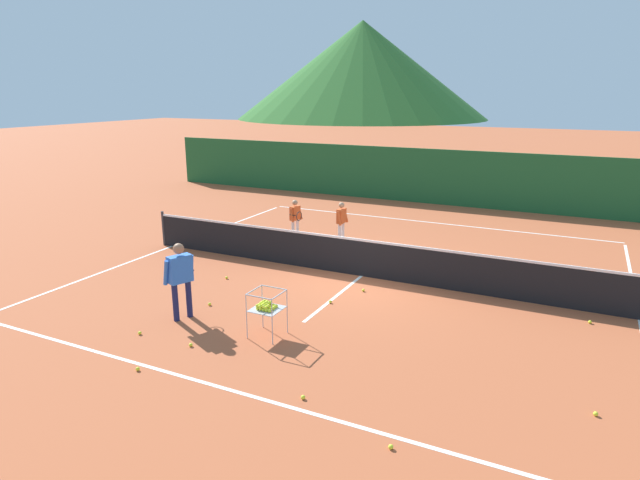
# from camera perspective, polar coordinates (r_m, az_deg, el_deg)

# --- Properties ---
(ground_plane) EXTENTS (120.00, 120.00, 0.00)m
(ground_plane) POSITION_cam_1_polar(r_m,az_deg,el_deg) (13.78, 4.40, -3.81)
(ground_plane) COLOR #B25633
(line_baseline_near) EXTENTS (12.32, 0.08, 0.01)m
(line_baseline_near) POSITION_cam_1_polar(r_m,az_deg,el_deg) (9.02, -10.34, -15.07)
(line_baseline_near) COLOR white
(line_baseline_near) RESTS_ON ground
(line_baseline_far) EXTENTS (12.32, 0.08, 0.01)m
(line_baseline_far) POSITION_cam_1_polar(r_m,az_deg,el_deg) (19.67, 11.41, 1.86)
(line_baseline_far) COLOR white
(line_baseline_far) RESTS_ON ground
(line_sideline_west) EXTENTS (0.08, 12.38, 0.01)m
(line_sideline_west) POSITION_cam_1_polar(r_m,az_deg,el_deg) (16.93, -15.32, -0.62)
(line_sideline_west) COLOR white
(line_sideline_west) RESTS_ON ground
(line_sideline_east) EXTENTS (0.08, 12.38, 0.01)m
(line_sideline_east) POSITION_cam_1_polar(r_m,az_deg,el_deg) (13.01, 30.68, -7.25)
(line_sideline_east) COLOR white
(line_sideline_east) RESTS_ON ground
(line_service_center) EXTENTS (0.08, 6.32, 0.01)m
(line_service_center) POSITION_cam_1_polar(r_m,az_deg,el_deg) (13.78, 4.40, -3.80)
(line_service_center) COLOR white
(line_service_center) RESTS_ON ground
(tennis_net) EXTENTS (12.99, 0.08, 1.05)m
(tennis_net) POSITION_cam_1_polar(r_m,az_deg,el_deg) (13.63, 4.45, -1.83)
(tennis_net) COLOR #333338
(tennis_net) RESTS_ON ground
(instructor) EXTENTS (0.47, 0.81, 1.62)m
(instructor) POSITION_cam_1_polar(r_m,az_deg,el_deg) (11.30, -14.53, -3.48)
(instructor) COLOR #191E4C
(instructor) RESTS_ON ground
(student_0) EXTENTS (0.41, 0.64, 1.26)m
(student_0) POSITION_cam_1_polar(r_m,az_deg,el_deg) (16.96, -2.63, 2.58)
(student_0) COLOR silver
(student_0) RESTS_ON ground
(student_1) EXTENTS (0.23, 0.50, 1.28)m
(student_1) POSITION_cam_1_polar(r_m,az_deg,el_deg) (16.52, 2.28, 2.27)
(student_1) COLOR silver
(student_1) RESTS_ON ground
(ball_cart) EXTENTS (0.58, 0.58, 0.90)m
(ball_cart) POSITION_cam_1_polar(r_m,az_deg,el_deg) (10.37, -5.70, -7.01)
(ball_cart) COLOR #B7B7BC
(ball_cart) RESTS_ON ground
(tennis_ball_0) EXTENTS (0.07, 0.07, 0.07)m
(tennis_ball_0) POSITION_cam_1_polar(r_m,az_deg,el_deg) (13.73, -9.83, -3.93)
(tennis_ball_0) COLOR yellow
(tennis_ball_0) RESTS_ON ground
(tennis_ball_1) EXTENTS (0.07, 0.07, 0.07)m
(tennis_ball_1) POSITION_cam_1_polar(r_m,az_deg,el_deg) (12.15, -11.57, -6.64)
(tennis_ball_1) COLOR yellow
(tennis_ball_1) RESTS_ON ground
(tennis_ball_2) EXTENTS (0.07, 0.07, 0.07)m
(tennis_ball_2) POSITION_cam_1_polar(r_m,az_deg,el_deg) (7.66, 7.49, -20.83)
(tennis_ball_2) COLOR yellow
(tennis_ball_2) RESTS_ON ground
(tennis_ball_3) EXTENTS (0.07, 0.07, 0.07)m
(tennis_ball_3) POSITION_cam_1_polar(r_m,az_deg,el_deg) (11.14, -18.49, -9.29)
(tennis_ball_3) COLOR yellow
(tennis_ball_3) RESTS_ON ground
(tennis_ball_5) EXTENTS (0.07, 0.07, 0.07)m
(tennis_ball_5) POSITION_cam_1_polar(r_m,az_deg,el_deg) (8.59, -1.80, -16.26)
(tennis_ball_5) COLOR yellow
(tennis_ball_5) RESTS_ON ground
(tennis_ball_6) EXTENTS (0.07, 0.07, 0.07)m
(tennis_ball_6) POSITION_cam_1_polar(r_m,az_deg,el_deg) (12.04, 1.09, -6.53)
(tennis_ball_6) COLOR yellow
(tennis_ball_6) RESTS_ON ground
(tennis_ball_7) EXTENTS (0.07, 0.07, 0.07)m
(tennis_ball_7) POSITION_cam_1_polar(r_m,az_deg,el_deg) (12.75, 4.59, -5.30)
(tennis_ball_7) COLOR yellow
(tennis_ball_7) RESTS_ON ground
(tennis_ball_8) EXTENTS (0.07, 0.07, 0.07)m
(tennis_ball_8) POSITION_cam_1_polar(r_m,az_deg,el_deg) (9.83, -18.69, -12.77)
(tennis_ball_8) COLOR yellow
(tennis_ball_8) RESTS_ON ground
(tennis_ball_9) EXTENTS (0.07, 0.07, 0.07)m
(tennis_ball_9) POSITION_cam_1_polar(r_m,az_deg,el_deg) (9.14, 27.09, -16.02)
(tennis_ball_9) COLOR yellow
(tennis_ball_9) RESTS_ON ground
(tennis_ball_10) EXTENTS (0.07, 0.07, 0.07)m
(tennis_ball_10) POSITION_cam_1_polar(r_m,az_deg,el_deg) (12.32, 26.61, -7.74)
(tennis_ball_10) COLOR yellow
(tennis_ball_10) RESTS_ON ground
(tennis_ball_11) EXTENTS (0.07, 0.07, 0.07)m
(tennis_ball_11) POSITION_cam_1_polar(r_m,az_deg,el_deg) (10.40, -13.49, -10.72)
(tennis_ball_11) COLOR yellow
(tennis_ball_11) RESTS_ON ground
(windscreen_fence) EXTENTS (27.10, 0.08, 2.25)m
(windscreen_fence) POSITION_cam_1_polar(r_m,az_deg,el_deg) (22.60, 13.75, 6.38)
(windscreen_fence) COLOR #1E5B2D
(windscreen_fence) RESTS_ON ground
(hill_0) EXTENTS (40.28, 40.28, 15.17)m
(hill_0) POSITION_cam_1_polar(r_m,az_deg,el_deg) (91.33, 4.46, 17.43)
(hill_0) COLOR #2D6628
(hill_0) RESTS_ON ground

